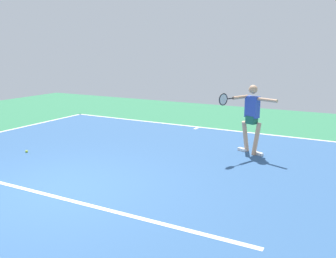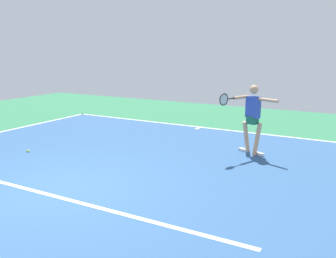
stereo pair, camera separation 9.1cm
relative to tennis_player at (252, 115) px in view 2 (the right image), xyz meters
The scene contains 7 objects.
ground_plane 4.96m from the tennis_player, 59.97° to the left, with size 23.10×23.10×0.00m, color #2D754C.
court_surface 4.96m from the tennis_player, 59.97° to the left, with size 10.55×13.14×0.00m, color #2D5484.
court_line_baseline_near 3.50m from the tennis_player, 43.49° to the right, with size 10.55×0.10×0.01m, color white.
court_line_service 5.17m from the tennis_player, 61.34° to the left, with size 7.91×0.10×0.01m, color white.
court_line_centre_mark 3.37m from the tennis_player, 40.90° to the right, with size 0.10×0.30×0.01m, color white.
tennis_player is the anchor object (origin of this frame).
tennis_ball_far_corner 5.76m from the tennis_player, 28.14° to the left, with size 0.07×0.07×0.07m, color #C6E53D.
Camera 2 is at (-5.08, 4.74, 2.61)m, focal length 39.94 mm.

